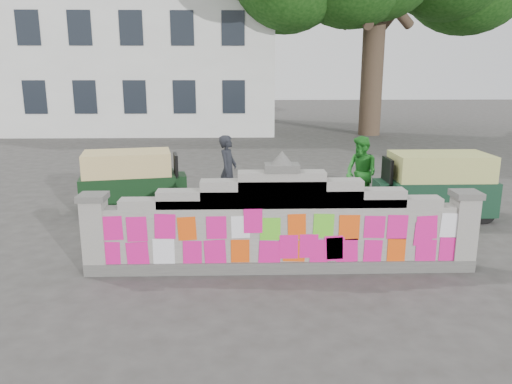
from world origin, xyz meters
TOP-DOWN VIEW (x-y plane):
  - ground at (0.00, 0.00)m, footprint 100.00×100.00m
  - parapet_wall at (-0.00, -0.01)m, footprint 6.48×0.44m
  - building at (-7.00, 21.98)m, footprint 16.00×10.00m
  - cyclist_bike at (-0.95, 3.26)m, footprint 1.90×1.11m
  - cyclist_rider at (-0.95, 3.26)m, footprint 0.53×0.67m
  - pedestrian at (2.20, 3.75)m, footprint 1.01×1.07m
  - rickshaw_left at (-3.26, 3.86)m, footprint 2.60×1.56m
  - rickshaw_right at (3.70, 2.97)m, footprint 2.65×1.24m

SIDE VIEW (x-z plane):
  - ground at x=0.00m, z-range 0.00..0.00m
  - cyclist_bike at x=-0.95m, z-range 0.00..0.94m
  - rickshaw_left at x=-3.26m, z-range 0.03..1.42m
  - parapet_wall at x=0.00m, z-range -0.26..1.75m
  - rickshaw_right at x=3.70m, z-range 0.03..1.49m
  - cyclist_rider at x=-0.95m, z-range 0.00..1.60m
  - pedestrian at x=2.20m, z-range 0.00..1.75m
  - building at x=-7.00m, z-range -0.44..8.46m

